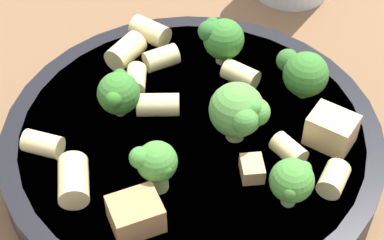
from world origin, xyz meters
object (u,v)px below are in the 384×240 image
broccoli_floret_1 (300,69)px  chicken_chunk_1 (331,130)px  rigatoni_7 (126,51)px  chicken_chunk_0 (252,169)px  broccoli_floret_0 (222,38)px  rigatoni_4 (289,150)px  broccoli_floret_3 (118,94)px  broccoli_floret_5 (240,111)px  rigatoni_1 (150,32)px  rigatoni_5 (43,144)px  rigatoni_0 (136,79)px  rigatoni_3 (240,75)px  chicken_chunk_2 (136,214)px  broccoli_floret_2 (292,181)px  broccoli_floret_4 (155,164)px  rigatoni_8 (161,58)px  rigatoni_6 (158,105)px  pasta_bowl (192,144)px  rigatoni_2 (73,180)px  rigatoni_9 (334,179)px

broccoli_floret_1 → chicken_chunk_1: broccoli_floret_1 is taller
rigatoni_7 → chicken_chunk_0: bearing=-76.3°
broccoli_floret_0 → rigatoni_4: broccoli_floret_0 is taller
broccoli_floret_3 → broccoli_floret_5: size_ratio=0.77×
rigatoni_4 → broccoli_floret_0: bearing=88.2°
rigatoni_1 → rigatoni_5: bearing=-143.4°
rigatoni_1 → rigatoni_4: size_ratio=1.31×
rigatoni_7 → chicken_chunk_1: bearing=-55.0°
rigatoni_0 → rigatoni_3: (0.06, -0.03, 0.00)m
broccoli_floret_0 → rigatoni_4: 0.10m
rigatoni_1 → chicken_chunk_2: chicken_chunk_2 is taller
broccoli_floret_2 → broccoli_floret_5: (-0.00, 0.06, 0.00)m
broccoli_floret_5 → chicken_chunk_2: bearing=-157.0°
broccoli_floret_4 → rigatoni_8: broccoli_floret_4 is taller
broccoli_floret_3 → rigatoni_5: (-0.05, -0.01, -0.01)m
broccoli_floret_0 → chicken_chunk_2: (-0.10, -0.10, -0.01)m
broccoli_floret_3 → chicken_chunk_2: broccoli_floret_3 is taller
rigatoni_1 → rigatoni_3: size_ratio=1.15×
rigatoni_8 → chicken_chunk_0: rigatoni_8 is taller
rigatoni_6 → chicken_chunk_0: 0.08m
broccoli_floret_1 → rigatoni_5: (-0.17, 0.02, -0.01)m
broccoli_floret_1 → broccoli_floret_2: bearing=-123.9°
broccoli_floret_2 → rigatoni_0: size_ratio=1.50×
rigatoni_3 → chicken_chunk_1: bearing=-70.6°
broccoli_floret_2 → chicken_chunk_0: size_ratio=1.92×
chicken_chunk_2 → broccoli_floret_5: bearing=23.0°
pasta_bowl → rigatoni_8: bearing=84.4°
rigatoni_2 → rigatoni_4: (0.12, -0.03, -0.00)m
pasta_bowl → rigatoni_3: 0.06m
chicken_chunk_0 → rigatoni_0: bearing=109.1°
rigatoni_7 → rigatoni_9: rigatoni_7 is taller
rigatoni_1 → rigatoni_8: (-0.00, -0.03, -0.00)m
broccoli_floret_5 → rigatoni_9: (0.03, -0.06, -0.02)m
broccoli_floret_4 → chicken_chunk_1: size_ratio=1.25×
broccoli_floret_3 → broccoli_floret_4: 0.07m
rigatoni_0 → chicken_chunk_2: (-0.04, -0.10, 0.00)m
broccoli_floret_2 → rigatoni_5: size_ratio=1.37×
rigatoni_7 → rigatoni_4: bearing=-65.4°
pasta_bowl → broccoli_floret_0: 0.08m
broccoli_floret_3 → rigatoni_2: (-0.04, -0.05, -0.01)m
rigatoni_0 → rigatoni_9: (0.07, -0.13, 0.00)m
broccoli_floret_3 → rigatoni_0: bearing=46.4°
broccoli_floret_0 → chicken_chunk_0: 0.10m
rigatoni_4 → rigatoni_7: bearing=114.6°
rigatoni_0 → rigatoni_3: size_ratio=0.89×
broccoli_floret_3 → rigatoni_0: broccoli_floret_3 is taller
broccoli_floret_2 → rigatoni_6: 0.10m
broccoli_floret_0 → chicken_chunk_2: 0.15m
pasta_bowl → broccoli_floret_1: (0.08, 0.01, 0.03)m
rigatoni_2 → rigatoni_9: rigatoni_2 is taller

